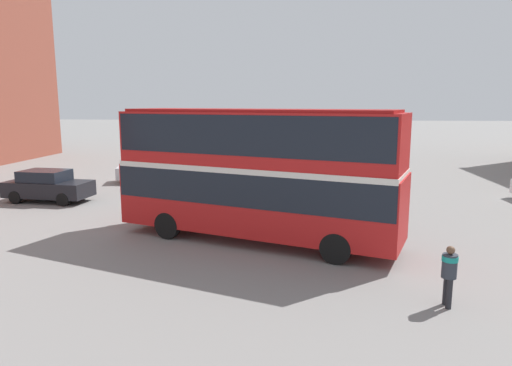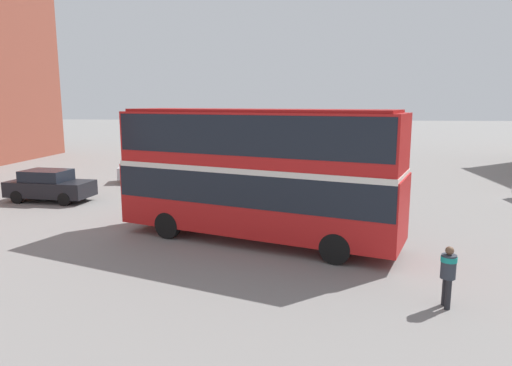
{
  "view_description": "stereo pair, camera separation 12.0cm",
  "coord_description": "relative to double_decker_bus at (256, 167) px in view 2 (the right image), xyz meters",
  "views": [
    {
      "loc": [
        -0.05,
        -16.23,
        5.02
      ],
      "look_at": [
        -1.54,
        -0.05,
        2.17
      ],
      "focal_mm": 32.0,
      "sensor_mm": 36.0,
      "label": 1
    },
    {
      "loc": [
        0.07,
        -16.22,
        5.02
      ],
      "look_at": [
        -1.54,
        -0.05,
        2.17
      ],
      "focal_mm": 32.0,
      "sensor_mm": 36.0,
      "label": 2
    }
  ],
  "objects": [
    {
      "name": "ground_plane",
      "position": [
        1.54,
        0.05,
        -2.75
      ],
      "size": [
        240.0,
        240.0,
        0.0
      ],
      "primitive_type": "plane",
      "color": "gray"
    },
    {
      "name": "double_decker_bus",
      "position": [
        0.0,
        0.0,
        0.0
      ],
      "size": [
        10.65,
        5.96,
        4.81
      ],
      "rotation": [
        0.0,
        0.0,
        -0.35
      ],
      "color": "red",
      "rests_on": "ground_plane"
    },
    {
      "name": "pedestrian_foreground",
      "position": [
        5.26,
        -5.08,
        -1.79
      ],
      "size": [
        0.4,
        0.4,
        1.57
      ],
      "rotation": [
        0.0,
        0.0,
        3.16
      ],
      "color": "#232328",
      "rests_on": "ground_plane"
    },
    {
      "name": "parked_car_kerb_near",
      "position": [
        -7.87,
        12.12,
        -1.98
      ],
      "size": [
        4.5,
        2.69,
        1.52
      ],
      "rotation": [
        0.0,
        0.0,
        3.37
      ],
      "color": "silver",
      "rests_on": "ground_plane"
    },
    {
      "name": "parked_car_kerb_far",
      "position": [
        -11.29,
        5.78,
        -1.93
      ],
      "size": [
        4.46,
        2.22,
        1.63
      ],
      "rotation": [
        0.0,
        0.0,
        -0.1
      ],
      "color": "black",
      "rests_on": "ground_plane"
    }
  ]
}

